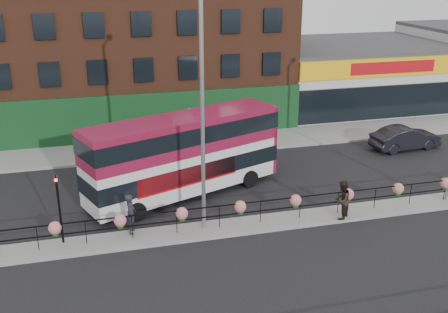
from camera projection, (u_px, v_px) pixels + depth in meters
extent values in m
plane|color=black|center=(240.00, 228.00, 24.67)|extent=(120.00, 120.00, 0.00)
cube|color=gray|center=(191.00, 145.00, 35.53)|extent=(60.00, 4.00, 0.15)
cube|color=gray|center=(240.00, 226.00, 24.64)|extent=(60.00, 1.60, 0.15)
cube|color=brown|center=(118.00, 56.00, 40.12)|extent=(25.00, 12.00, 10.00)
cube|color=#113D1B|center=(127.00, 119.00, 35.76)|extent=(25.00, 0.25, 3.40)
cube|color=silver|center=(352.00, 75.00, 45.71)|extent=(15.00, 12.00, 5.00)
cube|color=#3F3F42|center=(355.00, 44.00, 44.79)|extent=(15.00, 12.00, 0.30)
cube|color=yellow|center=(392.00, 67.00, 39.57)|extent=(15.00, 0.25, 1.40)
cube|color=#B50D14|center=(393.00, 67.00, 39.46)|extent=(7.00, 0.10, 0.90)
cube|color=black|center=(388.00, 102.00, 40.51)|extent=(15.00, 0.25, 2.60)
cube|color=black|center=(240.00, 204.00, 24.23)|extent=(30.00, 0.05, 0.05)
cube|color=black|center=(240.00, 213.00, 24.40)|extent=(30.00, 0.05, 0.05)
cylinder|color=black|center=(38.00, 238.00, 22.30)|extent=(0.04, 0.04, 1.10)
cylinder|color=black|center=(86.00, 233.00, 22.77)|extent=(0.04, 0.04, 1.10)
cylinder|color=black|center=(132.00, 227.00, 23.24)|extent=(0.04, 0.04, 1.10)
cylinder|color=black|center=(177.00, 222.00, 23.71)|extent=(0.04, 0.04, 1.10)
cylinder|color=black|center=(219.00, 217.00, 24.19)|extent=(0.04, 0.04, 1.10)
cylinder|color=black|center=(261.00, 212.00, 24.66)|extent=(0.04, 0.04, 1.10)
cylinder|color=black|center=(300.00, 207.00, 25.13)|extent=(0.04, 0.04, 1.10)
cylinder|color=black|center=(338.00, 203.00, 25.60)|extent=(0.04, 0.04, 1.10)
cylinder|color=black|center=(375.00, 198.00, 26.07)|extent=(0.04, 0.04, 1.10)
cylinder|color=black|center=(410.00, 194.00, 26.54)|extent=(0.04, 0.04, 1.10)
cylinder|color=black|center=(445.00, 190.00, 27.01)|extent=(0.04, 0.04, 1.10)
sphere|color=#D4707B|center=(55.00, 228.00, 22.34)|extent=(0.56, 0.56, 0.56)
sphere|color=#224D15|center=(55.00, 233.00, 22.42)|extent=(0.36, 0.36, 0.36)
sphere|color=#D4707B|center=(120.00, 220.00, 22.99)|extent=(0.56, 0.56, 0.56)
sphere|color=#224D15|center=(120.00, 225.00, 23.07)|extent=(0.36, 0.36, 0.36)
sphere|color=#D4707B|center=(182.00, 213.00, 23.63)|extent=(0.56, 0.56, 0.56)
sphere|color=#224D15|center=(182.00, 218.00, 23.71)|extent=(0.36, 0.36, 0.36)
sphere|color=#D4707B|center=(240.00, 207.00, 24.28)|extent=(0.56, 0.56, 0.56)
sphere|color=#224D15|center=(240.00, 211.00, 24.36)|extent=(0.36, 0.36, 0.36)
sphere|color=#D4707B|center=(296.00, 200.00, 24.93)|extent=(0.56, 0.56, 0.56)
sphere|color=#224D15|center=(295.00, 205.00, 25.01)|extent=(0.36, 0.36, 0.36)
sphere|color=#D4707B|center=(348.00, 194.00, 25.58)|extent=(0.56, 0.56, 0.56)
sphere|color=#224D15|center=(348.00, 198.00, 25.66)|extent=(0.36, 0.36, 0.36)
sphere|color=#D4707B|center=(398.00, 188.00, 26.23)|extent=(0.56, 0.56, 0.56)
sphere|color=#224D15|center=(398.00, 193.00, 26.31)|extent=(0.36, 0.36, 0.36)
sphere|color=#D4707B|center=(446.00, 183.00, 26.87)|extent=(0.56, 0.56, 0.56)
sphere|color=#224D15|center=(445.00, 187.00, 26.95)|extent=(0.36, 0.36, 0.36)
cube|color=silver|center=(184.00, 154.00, 27.34)|extent=(10.81, 6.15, 3.88)
cube|color=maroon|center=(183.00, 134.00, 26.95)|extent=(10.89, 6.23, 1.75)
cube|color=black|center=(184.00, 166.00, 27.57)|extent=(10.92, 6.26, 0.87)
cube|color=black|center=(183.00, 131.00, 26.90)|extent=(10.94, 6.28, 0.87)
cube|color=maroon|center=(183.00, 118.00, 26.65)|extent=(10.81, 6.15, 0.12)
cube|color=maroon|center=(262.00, 136.00, 30.25)|extent=(1.09, 2.39, 3.88)
cube|color=#B50D14|center=(189.00, 176.00, 26.39)|extent=(5.43, 2.16, 0.97)
cylinder|color=black|center=(136.00, 212.00, 25.14)|extent=(1.01, 0.63, 0.97)
cylinder|color=black|center=(115.00, 195.00, 26.97)|extent=(1.01, 0.63, 0.97)
cylinder|color=black|center=(250.00, 179.00, 28.98)|extent=(1.01, 0.63, 0.97)
cylinder|color=black|center=(224.00, 166.00, 30.82)|extent=(1.01, 0.63, 0.97)
imported|color=black|center=(405.00, 138.00, 34.79)|extent=(2.43, 4.98, 1.55)
imported|color=#20212B|center=(131.00, 214.00, 23.60)|extent=(0.83, 0.66, 1.90)
imported|color=black|center=(342.00, 200.00, 24.93)|extent=(1.66, 1.66, 1.92)
cylinder|color=gray|center=(202.00, 108.00, 22.38)|extent=(0.18, 0.18, 11.47)
cylinder|color=black|center=(60.00, 209.00, 22.53)|extent=(0.10, 0.10, 3.20)
imported|color=black|center=(55.00, 175.00, 21.97)|extent=(0.15, 0.18, 0.90)
sphere|color=#FF190C|center=(56.00, 180.00, 21.93)|extent=(0.14, 0.14, 0.14)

